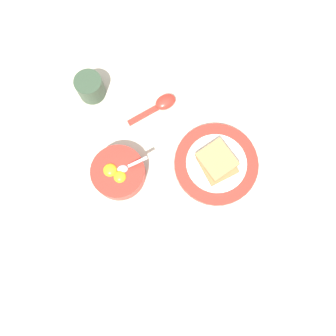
{
  "coord_description": "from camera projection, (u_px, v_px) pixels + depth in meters",
  "views": [
    {
      "loc": [
        0.05,
        0.34,
        0.83
      ],
      "look_at": [
        0.02,
        0.14,
        0.02
      ],
      "focal_mm": 35.0,
      "sensor_mm": 36.0,
      "label": 1
    }
  ],
  "objects": [
    {
      "name": "toast_plate",
      "position": [
        216.0,
        164.0,
        0.85
      ],
      "size": [
        0.22,
        0.22,
        0.02
      ],
      "color": "red",
      "rests_on": "ground_plane"
    },
    {
      "name": "drinking_cup",
      "position": [
        90.0,
        87.0,
        0.87
      ],
      "size": [
        0.07,
        0.07,
        0.07
      ],
      "color": "#334733",
      "rests_on": "ground_plane"
    },
    {
      "name": "toast_sandwich",
      "position": [
        217.0,
        162.0,
        0.83
      ],
      "size": [
        0.11,
        0.12,
        0.02
      ],
      "color": "#9E7042",
      "rests_on": "toast_plate"
    },
    {
      "name": "ground_plane",
      "position": [
        167.0,
        118.0,
        0.89
      ],
      "size": [
        3.0,
        3.0,
        0.0
      ],
      "primitive_type": "plane",
      "color": "beige"
    },
    {
      "name": "egg_bowl",
      "position": [
        118.0,
        173.0,
        0.82
      ],
      "size": [
        0.15,
        0.13,
        0.08
      ],
      "color": "red",
      "rests_on": "ground_plane"
    },
    {
      "name": "soup_spoon",
      "position": [
        161.0,
        104.0,
        0.88
      ],
      "size": [
        0.14,
        0.08,
        0.03
      ],
      "color": "red",
      "rests_on": "ground_plane"
    }
  ]
}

